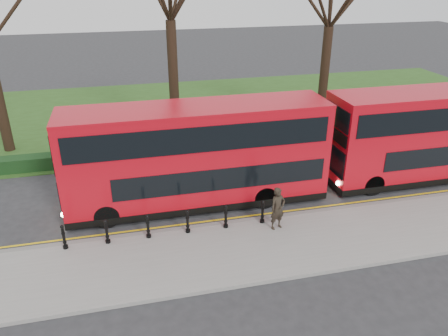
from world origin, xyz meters
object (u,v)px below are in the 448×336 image
object	(u,v)px
bus_lead	(197,156)
pedestrian	(278,208)
bollard_row	(168,224)
bus_rear	(439,134)

from	to	relation	value
bus_lead	pedestrian	distance (m)	4.35
bollard_row	pedestrian	size ratio (longest dim) A/B	4.40
bus_lead	bus_rear	bearing A→B (deg)	-0.28
bus_lead	pedestrian	size ratio (longest dim) A/B	6.33
bus_rear	bus_lead	bearing A→B (deg)	179.72
bollard_row	bus_lead	world-z (taller)	bus_lead
bus_lead	bus_rear	size ratio (longest dim) A/B	1.01
bollard_row	pedestrian	distance (m)	4.51
bollard_row	pedestrian	xyz separation A→B (m)	(4.46, -0.54, 0.43)
bus_lead	pedestrian	xyz separation A→B (m)	(2.74, -3.13, -1.28)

